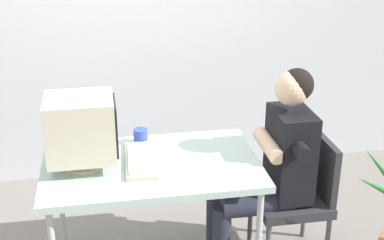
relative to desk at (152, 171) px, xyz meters
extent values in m
cylinder|color=#B7B7BC|center=(-0.56, 0.33, -0.35)|extent=(0.04, 0.04, 0.72)
cylinder|color=#B7B7BC|center=(0.56, 0.33, -0.35)|extent=(0.04, 0.04, 0.72)
cube|color=silver|center=(0.00, 0.00, 0.03)|extent=(1.24, 0.78, 0.04)
cylinder|color=beige|center=(-0.38, 0.02, 0.06)|extent=(0.21, 0.21, 0.02)
cylinder|color=beige|center=(-0.38, 0.02, 0.10)|extent=(0.06, 0.06, 0.05)
cube|color=beige|center=(-0.38, 0.02, 0.30)|extent=(0.37, 0.32, 0.35)
cube|color=black|center=(-0.19, 0.02, 0.30)|extent=(0.01, 0.28, 0.29)
cube|color=beige|center=(-0.06, 0.03, 0.07)|extent=(0.19, 0.47, 0.02)
cube|color=beige|center=(-0.06, 0.03, 0.08)|extent=(0.16, 0.42, 0.01)
cylinder|color=#4C4C51|center=(0.67, 0.19, -0.51)|extent=(0.03, 0.03, 0.39)
cylinder|color=#4C4C51|center=(1.04, 0.19, -0.51)|extent=(0.03, 0.03, 0.39)
cube|color=#2D2D33|center=(0.86, 0.00, -0.28)|extent=(0.44, 0.44, 0.06)
cube|color=#2D2D33|center=(1.05, 0.00, -0.07)|extent=(0.04, 0.39, 0.37)
cube|color=black|center=(0.84, 0.00, 0.04)|extent=(0.22, 0.34, 0.55)
sphere|color=beige|center=(0.82, 0.00, 0.46)|extent=(0.20, 0.20, 0.20)
sphere|color=black|center=(0.85, 0.00, 0.48)|extent=(0.19, 0.19, 0.19)
cylinder|color=#262838|center=(0.62, -0.09, -0.23)|extent=(0.43, 0.14, 0.14)
cylinder|color=#262838|center=(0.62, 0.09, -0.23)|extent=(0.43, 0.14, 0.14)
cylinder|color=#262838|center=(0.40, 0.09, -0.47)|extent=(0.11, 0.11, 0.47)
cylinder|color=black|center=(0.82, -0.20, 0.16)|extent=(0.09, 0.14, 0.09)
cylinder|color=black|center=(0.82, 0.20, 0.16)|extent=(0.09, 0.14, 0.09)
cylinder|color=beige|center=(0.70, 0.00, 0.11)|extent=(0.09, 0.34, 0.09)
cylinder|color=blue|center=(-0.04, 0.27, 0.10)|extent=(0.09, 0.09, 0.10)
torus|color=blue|center=(-0.04, 0.32, 0.10)|extent=(0.07, 0.01, 0.07)
camera|label=1|loc=(-0.25, -2.74, 1.47)|focal=50.26mm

